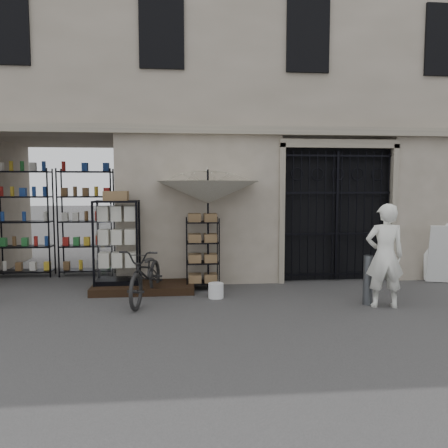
{
  "coord_description": "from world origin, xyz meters",
  "views": [
    {
      "loc": [
        -1.63,
        -7.13,
        2.11
      ],
      "look_at": [
        -0.8,
        1.4,
        1.35
      ],
      "focal_mm": 35.0,
      "sensor_mm": 36.0,
      "label": 1
    }
  ],
  "objects": [
    {
      "name": "ground",
      "position": [
        0.0,
        0.0,
        0.0
      ],
      "size": [
        80.0,
        80.0,
        0.0
      ],
      "primitive_type": "plane",
      "color": "black",
      "rests_on": "ground"
    },
    {
      "name": "main_building",
      "position": [
        0.0,
        4.0,
        4.5
      ],
      "size": [
        14.0,
        4.0,
        9.0
      ],
      "primitive_type": "cube",
      "color": "#A49786",
      "rests_on": "ground"
    },
    {
      "name": "shop_recess",
      "position": [
        -4.5,
        2.8,
        1.5
      ],
      "size": [
        3.0,
        1.7,
        3.0
      ],
      "primitive_type": "cube",
      "color": "black",
      "rests_on": "ground"
    },
    {
      "name": "shop_shelving",
      "position": [
        -4.55,
        3.3,
        1.25
      ],
      "size": [
        2.7,
        0.5,
        2.5
      ],
      "primitive_type": "cube",
      "color": "black",
      "rests_on": "ground"
    },
    {
      "name": "iron_gate",
      "position": [
        1.75,
        2.28,
        1.5
      ],
      "size": [
        2.5,
        0.21,
        3.0
      ],
      "color": "black",
      "rests_on": "ground"
    },
    {
      "name": "step_platform",
      "position": [
        -2.4,
        1.55,
        0.07
      ],
      "size": [
        2.0,
        0.9,
        0.15
      ],
      "primitive_type": "cube",
      "color": "black",
      "rests_on": "ground"
    },
    {
      "name": "display_cabinet",
      "position": [
        -2.92,
        1.64,
        0.9
      ],
      "size": [
        0.86,
        0.56,
        1.8
      ],
      "rotation": [
        0.0,
        0.0,
        -0.05
      ],
      "color": "black",
      "rests_on": "step_platform"
    },
    {
      "name": "wire_rack",
      "position": [
        -1.21,
        1.63,
        0.72
      ],
      "size": [
        0.72,
        0.58,
        1.46
      ],
      "rotation": [
        0.0,
        0.0,
        0.22
      ],
      "color": "black",
      "rests_on": "ground"
    },
    {
      "name": "market_umbrella",
      "position": [
        -1.1,
        1.6,
        2.09
      ],
      "size": [
        2.09,
        2.12,
        2.91
      ],
      "rotation": [
        0.0,
        0.0,
        0.19
      ],
      "color": "black",
      "rests_on": "ground"
    },
    {
      "name": "white_bucket",
      "position": [
        -1.0,
        0.91,
        0.14
      ],
      "size": [
        0.31,
        0.31,
        0.28
      ],
      "primitive_type": "cylinder",
      "rotation": [
        0.0,
        0.0,
        0.08
      ],
      "color": "silver",
      "rests_on": "ground"
    },
    {
      "name": "bicycle",
      "position": [
        -2.28,
        0.81,
        0.0
      ],
      "size": [
        0.84,
        1.1,
        1.9
      ],
      "primitive_type": "imported",
      "rotation": [
        0.0,
        0.0,
        -0.19
      ],
      "color": "black",
      "rests_on": "ground"
    },
    {
      "name": "steel_bollard",
      "position": [
        1.64,
        0.19,
        0.44
      ],
      "size": [
        0.21,
        0.21,
        0.88
      ],
      "primitive_type": "cylinder",
      "rotation": [
        0.0,
        0.0,
        -0.37
      ],
      "color": "#52565B",
      "rests_on": "ground"
    },
    {
      "name": "shopkeeper",
      "position": [
        1.85,
        0.01,
        0.0
      ],
      "size": [
        0.88,
        1.87,
        0.43
      ],
      "primitive_type": "imported",
      "rotation": [
        0.0,
        0.0,
        3.01
      ],
      "color": "white",
      "rests_on": "ground"
    },
    {
      "name": "easel_sign",
      "position": [
        3.96,
        1.76,
        0.64
      ],
      "size": [
        0.76,
        0.82,
        1.25
      ],
      "rotation": [
        0.0,
        0.0,
        -0.29
      ],
      "color": "silver",
      "rests_on": "ground"
    }
  ]
}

